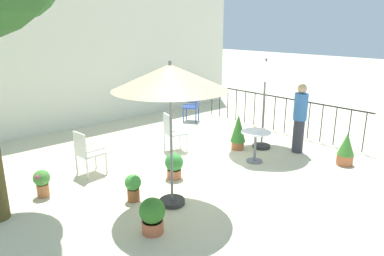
{
  "coord_description": "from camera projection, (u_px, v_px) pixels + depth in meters",
  "views": [
    {
      "loc": [
        -5.15,
        -5.92,
        2.98
      ],
      "look_at": [
        0.0,
        -0.16,
        0.74
      ],
      "focal_mm": 33.11,
      "sensor_mm": 36.0,
      "label": 1
    }
  ],
  "objects": [
    {
      "name": "ground_plane",
      "position": [
        187.0,
        157.0,
        8.37
      ],
      "size": [
        60.0,
        60.0,
        0.0
      ],
      "primitive_type": "plane",
      "color": "beige"
    },
    {
      "name": "villa_facade",
      "position": [
        96.0,
        56.0,
        10.82
      ],
      "size": [
        10.92,
        0.3,
        4.18
      ],
      "primitive_type": "cube",
      "color": "silver",
      "rests_on": "ground"
    },
    {
      "name": "terrace_railing",
      "position": [
        275.0,
        107.0,
        10.36
      ],
      "size": [
        0.03,
        5.59,
        1.01
      ],
      "color": "black",
      "rests_on": "ground"
    },
    {
      "name": "patio_umbrella_0",
      "position": [
        170.0,
        79.0,
        5.55
      ],
      "size": [
        1.87,
        1.87,
        2.47
      ],
      "color": "#2D2D2D",
      "rests_on": "ground"
    },
    {
      "name": "patio_umbrella_1",
      "position": [
        266.0,
        70.0,
        8.43
      ],
      "size": [
        1.86,
        1.86,
        2.24
      ],
      "color": "#2D2D2D",
      "rests_on": "ground"
    },
    {
      "name": "cafe_table_0",
      "position": [
        255.0,
        141.0,
        7.94
      ],
      "size": [
        0.66,
        0.66,
        0.71
      ],
      "color": "white",
      "rests_on": "ground"
    },
    {
      "name": "patio_chair_0",
      "position": [
        193.0,
        105.0,
        11.37
      ],
      "size": [
        0.63,
        0.63,
        0.88
      ],
      "color": "#2B4AA1",
      "rests_on": "ground"
    },
    {
      "name": "patio_chair_1",
      "position": [
        172.0,
        130.0,
        8.59
      ],
      "size": [
        0.56,
        0.55,
        0.95
      ],
      "color": "silver",
      "rests_on": "ground"
    },
    {
      "name": "patio_chair_2",
      "position": [
        87.0,
        151.0,
        7.2
      ],
      "size": [
        0.53,
        0.49,
        0.94
      ],
      "color": "silver",
      "rests_on": "ground"
    },
    {
      "name": "potted_plant_0",
      "position": [
        133.0,
        186.0,
        6.2
      ],
      "size": [
        0.29,
        0.29,
        0.49
      ],
      "color": "#99552C",
      "rests_on": "ground"
    },
    {
      "name": "potted_plant_1",
      "position": [
        174.0,
        165.0,
        7.13
      ],
      "size": [
        0.37,
        0.37,
        0.52
      ],
      "color": "#C16946",
      "rests_on": "ground"
    },
    {
      "name": "potted_plant_2",
      "position": [
        346.0,
        149.0,
        7.79
      ],
      "size": [
        0.36,
        0.36,
        0.73
      ],
      "color": "#C1693E",
      "rests_on": "ground"
    },
    {
      "name": "potted_plant_3",
      "position": [
        42.0,
        181.0,
        6.35
      ],
      "size": [
        0.3,
        0.3,
        0.51
      ],
      "color": "#BD6F41",
      "rests_on": "ground"
    },
    {
      "name": "potted_plant_4",
      "position": [
        152.0,
        215.0,
        5.22
      ],
      "size": [
        0.39,
        0.39,
        0.56
      ],
      "color": "#B85E3B",
      "rests_on": "ground"
    },
    {
      "name": "potted_plant_5",
      "position": [
        238.0,
        131.0,
        8.76
      ],
      "size": [
        0.37,
        0.37,
        0.89
      ],
      "color": "#AF653B",
      "rests_on": "ground"
    },
    {
      "name": "standing_person",
      "position": [
        300.0,
        118.0,
        8.45
      ],
      "size": [
        0.44,
        0.44,
        1.68
      ],
      "color": "#33333D",
      "rests_on": "ground"
    }
  ]
}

